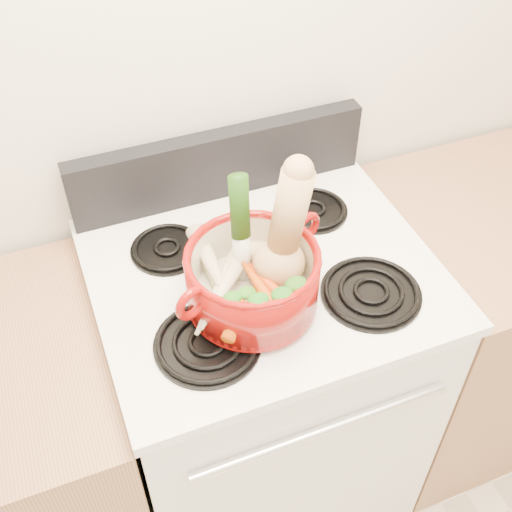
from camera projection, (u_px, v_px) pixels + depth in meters
name	position (u px, v px, depth m)	size (l,w,h in m)	color
wall_back	(208.00, 59.00, 1.46)	(3.50, 0.02, 2.60)	silver
stove_body	(262.00, 389.00, 1.82)	(0.76, 0.65, 0.92)	silver
cooktop	(264.00, 273.00, 1.48)	(0.78, 0.67, 0.03)	white
control_backsplash	(219.00, 164.00, 1.61)	(0.76, 0.05, 0.18)	black
oven_handle	(323.00, 430.00, 1.37)	(0.02, 0.02, 0.60)	silver
burner_front_left	(207.00, 342.00, 1.31)	(0.22, 0.22, 0.02)	black
burner_front_right	(371.00, 292.00, 1.41)	(0.22, 0.22, 0.02)	black
burner_back_left	(167.00, 248.00, 1.51)	(0.17, 0.17, 0.02)	black
burner_back_right	(313.00, 209.00, 1.61)	(0.17, 0.17, 0.02)	black
dutch_oven	(252.00, 279.00, 1.33)	(0.28, 0.28, 0.14)	maroon
pot_handle_left	(192.00, 303.00, 1.22)	(0.08, 0.08, 0.02)	maroon
pot_handle_right	(306.00, 228.00, 1.38)	(0.08, 0.08, 0.02)	maroon
squash	(285.00, 229.00, 1.29)	(0.12, 0.12, 0.29)	tan
leek	(241.00, 228.00, 1.31)	(0.04, 0.04, 0.27)	silver
ginger	(251.00, 251.00, 1.42)	(0.07, 0.05, 0.04)	#D2BD81
parsnip_0	(220.00, 287.00, 1.34)	(0.04, 0.04, 0.21)	beige
parsnip_1	(219.00, 291.00, 1.32)	(0.05, 0.05, 0.22)	beige
parsnip_2	(215.00, 271.00, 1.35)	(0.04, 0.04, 0.18)	beige
parsnip_3	(219.00, 296.00, 1.30)	(0.04, 0.04, 0.16)	beige
parsnip_4	(214.00, 268.00, 1.34)	(0.05, 0.05, 0.23)	beige
carrot_0	(261.00, 302.00, 1.31)	(0.03, 0.03, 0.16)	#C55D09
carrot_1	(237.00, 313.00, 1.29)	(0.03, 0.03, 0.14)	#D6580A
carrot_2	(266.00, 283.00, 1.33)	(0.03, 0.03, 0.18)	#DD480B
carrot_3	(254.00, 296.00, 1.31)	(0.03, 0.03, 0.12)	#C25109
carrot_4	(262.00, 290.00, 1.30)	(0.03, 0.03, 0.17)	#C35709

